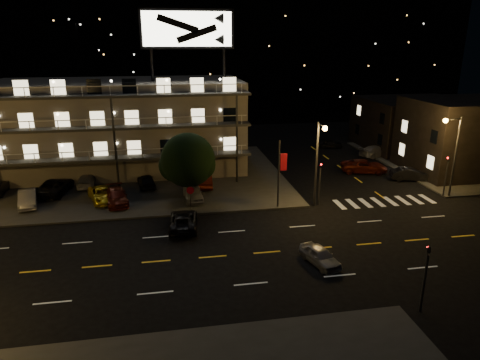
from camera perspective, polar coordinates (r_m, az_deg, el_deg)
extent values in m
plane|color=black|center=(31.48, 0.01, -9.91)|extent=(140.00, 140.00, 0.00)
cube|color=#373634|center=(50.47, -19.94, 0.01)|extent=(44.00, 24.00, 0.15)
cube|color=#373634|center=(60.59, 25.58, 2.22)|extent=(16.00, 24.00, 0.15)
cube|color=gray|center=(52.58, -15.50, 6.69)|extent=(28.00, 12.00, 10.00)
cube|color=gray|center=(51.86, -15.99, 12.38)|extent=(28.00, 12.00, 0.50)
cube|color=#373634|center=(46.28, -16.04, 2.80)|extent=(28.00, 1.80, 0.25)
cube|color=#373634|center=(45.59, -16.39, 6.68)|extent=(28.00, 1.80, 0.25)
cube|color=#373634|center=(45.11, -16.75, 10.67)|extent=(28.00, 1.80, 0.25)
cylinder|color=black|center=(49.48, -11.66, 14.78)|extent=(0.36, 0.36, 3.50)
cylinder|color=black|center=(49.92, -2.13, 15.15)|extent=(0.36, 0.36, 3.50)
cube|color=black|center=(49.49, -7.05, 19.35)|extent=(10.20, 0.50, 4.20)
cube|color=white|center=(49.19, -7.03, 19.36)|extent=(9.60, 0.06, 3.60)
cube|color=black|center=(56.59, 28.42, 5.17)|extent=(14.00, 10.00, 8.50)
cube|color=black|center=(66.37, 22.08, 6.96)|extent=(14.00, 12.00, 7.00)
cube|color=black|center=(97.55, -7.35, 16.28)|extent=(120.00, 20.00, 24.00)
cylinder|color=#2D2D30|center=(39.58, 10.13, 1.98)|extent=(0.20, 0.20, 8.00)
cylinder|color=#2D2D30|center=(37.98, 10.86, 7.16)|extent=(0.12, 1.80, 0.12)
sphere|color=#FFAF3F|center=(37.26, 11.27, 6.78)|extent=(0.44, 0.44, 0.44)
cylinder|color=#2D2D30|center=(46.19, 26.73, 2.62)|extent=(0.20, 0.20, 8.00)
cylinder|color=#2D2D30|center=(44.98, 26.58, 7.25)|extent=(1.80, 0.12, 0.12)
sphere|color=#FFAF3F|center=(44.53, 25.72, 7.15)|extent=(0.44, 0.44, 0.44)
cylinder|color=#2D2D30|center=(40.57, 10.54, -0.90)|extent=(0.14, 0.14, 3.60)
imported|color=black|center=(39.90, 10.72, 2.23)|extent=(0.20, 0.16, 1.00)
sphere|color=#FF0C0C|center=(39.82, 10.77, 2.04)|extent=(0.14, 0.14, 0.14)
cylinder|color=#2D2D30|center=(26.73, 23.32, -12.59)|extent=(0.14, 0.14, 3.60)
imported|color=black|center=(25.70, 23.96, -8.14)|extent=(0.20, 0.16, 1.00)
sphere|color=#FF0C0C|center=(25.83, 23.78, -8.23)|extent=(0.14, 0.14, 0.14)
cylinder|color=#2D2D30|center=(46.62, 25.71, 0.06)|extent=(0.14, 0.14, 3.60)
imported|color=black|center=(46.03, 26.10, 2.79)|extent=(0.16, 0.20, 1.00)
sphere|color=#FF0C0C|center=(45.99, 25.96, 2.67)|extent=(0.14, 0.14, 0.14)
cylinder|color=#2D2D30|center=(38.87, 5.16, 0.67)|extent=(0.16, 0.16, 6.40)
cube|color=#AC0C1E|center=(38.64, 5.85, 2.40)|extent=(0.60, 0.04, 1.60)
cylinder|color=#2D2D30|center=(38.54, -6.60, -2.84)|extent=(0.08, 0.08, 2.20)
cylinder|color=#AC0C1E|center=(38.14, -6.65, -1.39)|extent=(0.91, 0.04, 0.91)
cylinder|color=black|center=(40.83, -6.80, -1.31)|extent=(0.49, 0.49, 2.34)
sphere|color=black|center=(39.96, -6.96, 2.66)|extent=(5.08, 5.08, 5.08)
sphere|color=black|center=(40.46, -8.61, 1.92)|extent=(3.12, 3.12, 3.12)
sphere|color=black|center=(39.75, -5.36, 2.05)|extent=(2.93, 2.93, 2.93)
imported|color=#9D9CA2|center=(44.33, -26.45, -2.19)|extent=(2.46, 4.54, 1.42)
imported|color=yellow|center=(42.97, -17.85, -1.83)|extent=(3.50, 5.06, 1.29)
imported|color=#5C180D|center=(41.88, -16.13, -2.13)|extent=(2.73, 4.92, 1.35)
imported|color=#9D9CA2|center=(41.43, -6.29, -1.65)|extent=(1.89, 4.34, 1.46)
imported|color=black|center=(46.67, -23.51, -0.78)|extent=(3.29, 5.71, 1.50)
imported|color=#9D9CA2|center=(47.80, -19.76, -0.07)|extent=(1.86, 4.33, 1.24)
imported|color=black|center=(45.81, -12.37, -0.09)|extent=(2.26, 4.20, 1.36)
imported|color=#5C180D|center=(45.06, -4.75, 0.01)|extent=(1.72, 4.39, 1.42)
imported|color=black|center=(50.94, 21.75, 0.71)|extent=(4.52, 2.65, 1.41)
imported|color=#5C180D|center=(52.34, 16.22, 1.78)|extent=(5.80, 3.77, 1.49)
imported|color=#9D9CA2|center=(60.19, 17.72, 3.69)|extent=(5.32, 3.42, 1.43)
imported|color=black|center=(63.48, 11.84, 4.81)|extent=(3.99, 2.20, 1.29)
imported|color=#9D9CA2|center=(30.53, 10.62, -9.91)|extent=(2.36, 3.84, 1.22)
imported|color=black|center=(35.75, -7.57, -5.34)|extent=(2.60, 4.96, 1.33)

